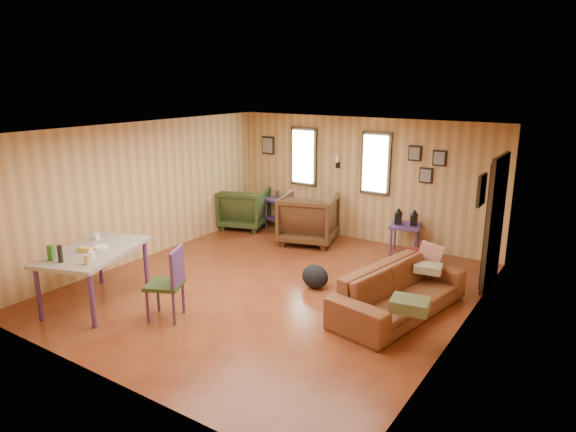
# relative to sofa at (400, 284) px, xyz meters

# --- Properties ---
(room) EXTENTS (5.54, 6.04, 2.44)m
(room) POSITION_rel_sofa_xyz_m (-1.76, 0.07, 0.78)
(room) COLOR brown
(room) RESTS_ON ground
(sofa) EXTENTS (1.04, 2.27, 0.86)m
(sofa) POSITION_rel_sofa_xyz_m (0.00, 0.00, 0.00)
(sofa) COLOR brown
(sofa) RESTS_ON ground
(recliner_brown) EXTENTS (1.26, 1.21, 1.06)m
(recliner_brown) POSITION_rel_sofa_xyz_m (-2.66, 2.02, 0.10)
(recliner_brown) COLOR #452914
(recliner_brown) RESTS_ON ground
(recliner_green) EXTENTS (1.12, 1.08, 0.94)m
(recliner_green) POSITION_rel_sofa_xyz_m (-4.35, 2.17, 0.04)
(recliner_green) COLOR #303F1C
(recliner_green) RESTS_ON ground
(end_table) EXTENTS (0.74, 0.70, 0.78)m
(end_table) POSITION_rel_sofa_xyz_m (-3.67, 2.59, 0.01)
(end_table) COLOR #55316E
(end_table) RESTS_ON ground
(side_table) EXTENTS (0.64, 0.64, 0.86)m
(side_table) POSITION_rel_sofa_xyz_m (-0.84, 2.39, 0.16)
(side_table) COLOR #55316E
(side_table) RESTS_ON ground
(cooler) EXTENTS (0.40, 0.31, 0.26)m
(cooler) POSITION_rel_sofa_xyz_m (-0.42, 1.98, -0.30)
(cooler) COLOR maroon
(cooler) RESTS_ON ground
(backpack) EXTENTS (0.48, 0.40, 0.37)m
(backpack) POSITION_rel_sofa_xyz_m (-1.40, 0.14, -0.24)
(backpack) COLOR black
(backpack) RESTS_ON ground
(sofa_pillows) EXTENTS (0.75, 1.93, 0.39)m
(sofa_pillows) POSITION_rel_sofa_xyz_m (0.26, 0.07, 0.08)
(sofa_pillows) COLOR #484E2B
(sofa_pillows) RESTS_ON sofa
(dining_table) EXTENTS (1.41, 1.79, 1.03)m
(dining_table) POSITION_rel_sofa_xyz_m (-3.71, -2.05, 0.30)
(dining_table) COLOR #9E9285
(dining_table) RESTS_ON ground
(dining_chair) EXTENTS (0.59, 0.59, 0.98)m
(dining_chair) POSITION_rel_sofa_xyz_m (-2.48, -1.80, 0.12)
(dining_chair) COLOR #303F1C
(dining_chair) RESTS_ON ground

